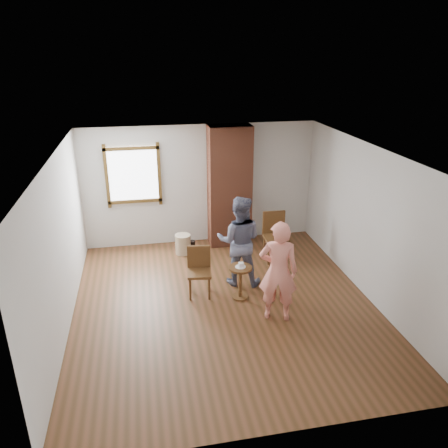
# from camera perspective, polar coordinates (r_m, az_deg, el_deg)

# --- Properties ---
(ground) EXTENTS (5.50, 5.50, 0.00)m
(ground) POSITION_cam_1_polar(r_m,az_deg,el_deg) (7.56, 0.05, -10.46)
(ground) COLOR brown
(ground) RESTS_ON ground
(room_shell) EXTENTS (5.04, 5.52, 2.62)m
(room_shell) POSITION_cam_1_polar(r_m,az_deg,el_deg) (7.31, -1.29, 4.11)
(room_shell) COLOR silver
(room_shell) RESTS_ON ground
(brick_chimney) EXTENTS (0.90, 0.50, 2.60)m
(brick_chimney) POSITION_cam_1_polar(r_m,az_deg,el_deg) (9.36, 0.72, 4.90)
(brick_chimney) COLOR brown
(brick_chimney) RESTS_ON ground
(stoneware_crock) EXTENTS (0.42, 0.42, 0.42)m
(stoneware_crock) POSITION_cam_1_polar(r_m,az_deg,el_deg) (9.26, -5.38, -2.63)
(stoneware_crock) COLOR tan
(stoneware_crock) RESTS_ON ground
(dark_pot) EXTENTS (0.18, 0.18, 0.14)m
(dark_pot) POSITION_cam_1_polar(r_m,az_deg,el_deg) (9.58, -4.20, -2.62)
(dark_pot) COLOR black
(dark_pot) RESTS_ON ground
(dining_chair_left) EXTENTS (0.45, 0.45, 0.87)m
(dining_chair_left) POSITION_cam_1_polar(r_m,az_deg,el_deg) (7.66, -3.26, -5.80)
(dining_chair_left) COLOR brown
(dining_chair_left) RESTS_ON ground
(dining_chair_right) EXTENTS (0.48, 0.48, 0.99)m
(dining_chair_right) POSITION_cam_1_polar(r_m,az_deg,el_deg) (8.92, 6.67, -1.22)
(dining_chair_right) COLOR brown
(dining_chair_right) RESTS_ON ground
(side_table) EXTENTS (0.40, 0.40, 0.60)m
(side_table) POSITION_cam_1_polar(r_m,az_deg,el_deg) (7.55, 2.14, -6.95)
(side_table) COLOR brown
(side_table) RESTS_ON ground
(cake_plate) EXTENTS (0.18, 0.18, 0.01)m
(cake_plate) POSITION_cam_1_polar(r_m,az_deg,el_deg) (7.45, 2.16, -5.60)
(cake_plate) COLOR white
(cake_plate) RESTS_ON side_table
(cake_slice) EXTENTS (0.08, 0.07, 0.06)m
(cake_slice) POSITION_cam_1_polar(r_m,az_deg,el_deg) (7.44, 2.24, -5.36)
(cake_slice) COLOR silver
(cake_slice) RESTS_ON cake_plate
(man) EXTENTS (0.97, 0.85, 1.68)m
(man) POSITION_cam_1_polar(r_m,az_deg,el_deg) (7.84, 2.01, -2.23)
(man) COLOR #151C3C
(man) RESTS_ON ground
(person_pink) EXTENTS (0.71, 0.58, 1.67)m
(person_pink) POSITION_cam_1_polar(r_m,az_deg,el_deg) (6.87, 7.09, -6.16)
(person_pink) COLOR #FE907F
(person_pink) RESTS_ON ground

